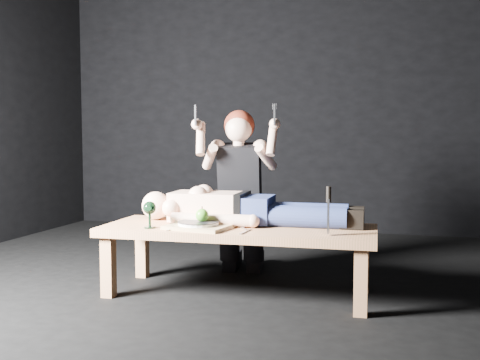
{
  "coord_description": "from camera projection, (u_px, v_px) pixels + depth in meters",
  "views": [
    {
      "loc": [
        1.19,
        -3.59,
        1.02
      ],
      "look_at": [
        0.23,
        -0.1,
        0.75
      ],
      "focal_mm": 41.39,
      "sensor_mm": 36.0,
      "label": 1
    }
  ],
  "objects": [
    {
      "name": "kneeling_woman",
      "position": [
        241.0,
        190.0,
        4.17
      ],
      "size": [
        0.76,
        0.83,
        1.27
      ],
      "primitive_type": null,
      "rotation": [
        0.0,
        0.0,
        0.13
      ],
      "color": "black",
      "rests_on": "ground"
    },
    {
      "name": "lying_man",
      "position": [
        250.0,
        205.0,
        3.72
      ],
      "size": [
        1.7,
        0.55,
        0.25
      ],
      "primitive_type": null,
      "rotation": [
        0.0,
        0.0,
        0.02
      ],
      "color": "beige",
      "rests_on": "table"
    },
    {
      "name": "knife_flat",
      "position": [
        245.0,
        232.0,
        3.39
      ],
      "size": [
        0.03,
        0.19,
        0.01
      ],
      "primitive_type": "cube",
      "rotation": [
        0.0,
        0.0,
        -0.08
      ],
      "color": "#B2B2B7",
      "rests_on": "table"
    },
    {
      "name": "fork_flat",
      "position": [
        170.0,
        228.0,
        3.51
      ],
      "size": [
        0.06,
        0.19,
        0.01
      ],
      "primitive_type": "cube",
      "rotation": [
        0.0,
        0.0,
        0.23
      ],
      "color": "#B2B2B7",
      "rests_on": "table"
    },
    {
      "name": "carving_knife",
      "position": [
        328.0,
        211.0,
        3.26
      ],
      "size": [
        0.04,
        0.04,
        0.29
      ],
      "primitive_type": null,
      "rotation": [
        0.0,
        0.0,
        0.02
      ],
      "color": "#B2B2B7",
      "rests_on": "table"
    },
    {
      "name": "back_wall",
      "position": [
        281.0,
        95.0,
        6.14
      ],
      "size": [
        5.0,
        0.0,
        5.0
      ],
      "primitive_type": "plane",
      "rotation": [
        1.57,
        0.0,
        0.0
      ],
      "color": "black",
      "rests_on": "ground"
    },
    {
      "name": "spoon_flat",
      "position": [
        243.0,
        228.0,
        3.51
      ],
      "size": [
        0.1,
        0.17,
        0.01
      ],
      "primitive_type": "cube",
      "rotation": [
        0.0,
        0.0,
        0.5
      ],
      "color": "#B2B2B7",
      "rests_on": "table"
    },
    {
      "name": "ground",
      "position": [
        211.0,
        286.0,
        3.85
      ],
      "size": [
        5.0,
        5.0,
        0.0
      ],
      "primitive_type": "plane",
      "color": "black",
      "rests_on": "ground"
    },
    {
      "name": "plate",
      "position": [
        198.0,
        223.0,
        3.51
      ],
      "size": [
        0.3,
        0.3,
        0.02
      ],
      "primitive_type": "cylinder",
      "rotation": [
        0.0,
        0.0,
        -0.18
      ],
      "color": "white",
      "rests_on": "serving_tray"
    },
    {
      "name": "goblet",
      "position": [
        150.0,
        215.0,
        3.53
      ],
      "size": [
        0.09,
        0.09,
        0.17
      ],
      "primitive_type": null,
      "rotation": [
        0.0,
        0.0,
        0.02
      ],
      "color": "black",
      "rests_on": "table"
    },
    {
      "name": "table",
      "position": [
        238.0,
        260.0,
        3.63
      ],
      "size": [
        1.78,
        0.7,
        0.45
      ],
      "primitive_type": "cube",
      "rotation": [
        0.0,
        0.0,
        0.02
      ],
      "color": "tan",
      "rests_on": "ground"
    },
    {
      "name": "serving_tray",
      "position": [
        198.0,
        227.0,
        3.52
      ],
      "size": [
        0.43,
        0.34,
        0.02
      ],
      "primitive_type": "cube",
      "rotation": [
        0.0,
        0.0,
        -0.18
      ],
      "color": "tan",
      "rests_on": "table"
    },
    {
      "name": "apple",
      "position": [
        202.0,
        215.0,
        3.52
      ],
      "size": [
        0.08,
        0.08,
        0.08
      ],
      "primitive_type": "sphere",
      "color": "#489B1F",
      "rests_on": "plate"
    }
  ]
}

